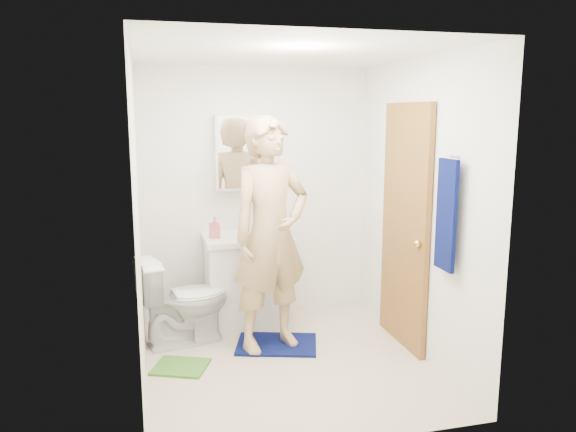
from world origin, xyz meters
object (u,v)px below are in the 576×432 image
at_px(soap_dispenser, 215,227).
at_px(vanity_cabinet, 247,282).
at_px(towel, 446,215).
at_px(toilet, 184,300).
at_px(toothbrush_cup, 260,227).
at_px(man, 271,235).
at_px(medicine_cabinet, 242,153).

bearing_deg(soap_dispenser, vanity_cabinet, 5.32).
bearing_deg(towel, soap_dispenser, 135.45).
bearing_deg(towel, vanity_cabinet, 128.47).
relative_size(towel, toilet, 1.04).
distance_m(toilet, toothbrush_cup, 1.02).
xyz_separation_m(vanity_cabinet, toothbrush_cup, (0.15, 0.13, 0.49)).
height_order(towel, soap_dispenser, towel).
xyz_separation_m(soap_dispenser, man, (0.39, -0.60, 0.04)).
height_order(soap_dispenser, man, man).
distance_m(medicine_cabinet, toothbrush_cup, 0.73).
xyz_separation_m(toilet, man, (0.70, -0.31, 0.60)).
xyz_separation_m(medicine_cabinet, toilet, (-0.61, -0.54, -1.21)).
xyz_separation_m(medicine_cabinet, towel, (1.18, -1.71, -0.35)).
relative_size(toilet, soap_dispenser, 3.98).
distance_m(medicine_cabinet, soap_dispenser, 0.76).
xyz_separation_m(medicine_cabinet, toothbrush_cup, (0.15, -0.10, -0.71)).
relative_size(medicine_cabinet, toothbrush_cup, 6.24).
relative_size(medicine_cabinet, man, 0.36).
distance_m(towel, toothbrush_cup, 1.95).
height_order(medicine_cabinet, soap_dispenser, medicine_cabinet).
bearing_deg(toothbrush_cup, toilet, -149.64).
xyz_separation_m(medicine_cabinet, soap_dispenser, (-0.30, -0.25, -0.65)).
height_order(medicine_cabinet, towel, medicine_cabinet).
height_order(medicine_cabinet, toilet, medicine_cabinet).
bearing_deg(toothbrush_cup, medicine_cabinet, 146.29).
bearing_deg(towel, toilet, 146.95).
distance_m(vanity_cabinet, man, 0.86).
bearing_deg(soap_dispenser, toothbrush_cup, 18.89).
bearing_deg(vanity_cabinet, man, -81.97).
relative_size(medicine_cabinet, towel, 0.87).
bearing_deg(medicine_cabinet, toilet, -138.30).
distance_m(vanity_cabinet, towel, 2.08).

